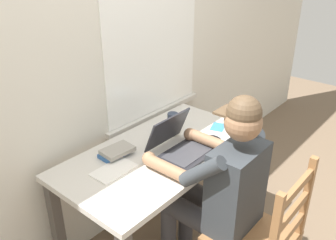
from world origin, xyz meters
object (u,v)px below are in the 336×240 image
at_px(coffee_mug_dark, 173,119).
at_px(wooden_chair, 261,239).
at_px(laptop, 180,144).
at_px(coffee_mug_white, 174,128).
at_px(book_stack_main, 116,152).
at_px(computer_mouse, 214,138).
at_px(landscape_photo_print, 218,127).
at_px(seated_person, 219,184).
at_px(desk, 162,165).

bearing_deg(coffee_mug_dark, wooden_chair, -109.14).
relative_size(laptop, coffee_mug_white, 2.95).
bearing_deg(coffee_mug_dark, book_stack_main, -179.36).
xyz_separation_m(wooden_chair, computer_mouse, (0.30, 0.52, 0.31)).
height_order(computer_mouse, coffee_mug_white, coffee_mug_white).
xyz_separation_m(wooden_chair, landscape_photo_print, (0.47, 0.61, 0.29)).
xyz_separation_m(seated_person, laptop, (0.05, 0.32, 0.12)).
relative_size(wooden_chair, coffee_mug_white, 8.40).
xyz_separation_m(coffee_mug_white, landscape_photo_print, (0.27, -0.17, -0.05)).
bearing_deg(laptop, seated_person, -98.36).
relative_size(seated_person, book_stack_main, 6.21).
xyz_separation_m(computer_mouse, book_stack_main, (-0.53, 0.34, 0.01)).
xyz_separation_m(computer_mouse, landscape_photo_print, (0.18, 0.09, -0.02)).
distance_m(laptop, book_stack_main, 0.38).
bearing_deg(book_stack_main, desk, -35.89).
distance_m(desk, coffee_mug_dark, 0.39).
bearing_deg(computer_mouse, book_stack_main, 147.00).
distance_m(coffee_mug_dark, landscape_photo_print, 0.32).
bearing_deg(book_stack_main, coffee_mug_white, -11.29).
height_order(wooden_chair, laptop, laptop).
relative_size(computer_mouse, coffee_mug_white, 0.89).
bearing_deg(wooden_chair, coffee_mug_dark, 70.86).
distance_m(computer_mouse, coffee_mug_dark, 0.35).
height_order(laptop, coffee_mug_dark, laptop).
xyz_separation_m(book_stack_main, landscape_photo_print, (0.71, -0.26, -0.03)).
height_order(laptop, book_stack_main, laptop).
xyz_separation_m(desk, seated_person, (0.01, -0.42, 0.05)).
bearing_deg(seated_person, landscape_photo_print, 34.39).
bearing_deg(coffee_mug_white, laptop, -131.75).
distance_m(laptop, landscape_photo_print, 0.43).
distance_m(wooden_chair, coffee_mug_dark, 0.98).
bearing_deg(computer_mouse, seated_person, -141.38).
relative_size(desk, coffee_mug_white, 11.67).
relative_size(coffee_mug_dark, book_stack_main, 0.55).
bearing_deg(seated_person, coffee_mug_white, 67.84).
bearing_deg(coffee_mug_white, desk, -160.54).
distance_m(coffee_mug_white, book_stack_main, 0.45).
xyz_separation_m(coffee_mug_white, coffee_mug_dark, (0.10, 0.09, -0.00)).
xyz_separation_m(computer_mouse, coffee_mug_white, (-0.09, 0.26, 0.03)).
bearing_deg(desk, landscape_photo_print, -10.95).
relative_size(wooden_chair, computer_mouse, 9.39).
bearing_deg(desk, wooden_chair, -89.09).
relative_size(book_stack_main, landscape_photo_print, 1.54).
height_order(desk, landscape_photo_print, landscape_photo_print).
xyz_separation_m(coffee_mug_dark, book_stack_main, (-0.54, -0.01, -0.02)).
distance_m(seated_person, wooden_chair, 0.36).
relative_size(seated_person, coffee_mug_dark, 11.23).
bearing_deg(wooden_chair, laptop, 85.51).
bearing_deg(landscape_photo_print, seated_person, -164.48).
bearing_deg(seated_person, book_stack_main, 112.03).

